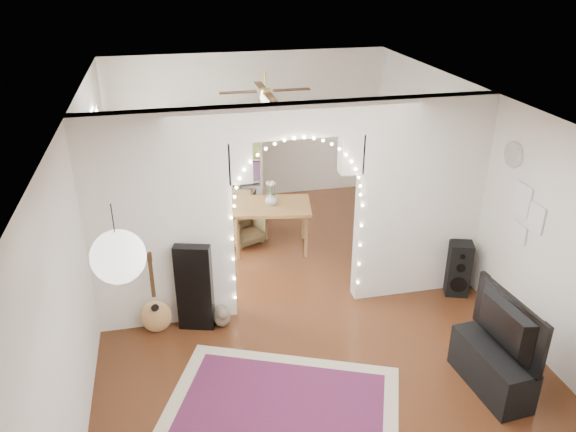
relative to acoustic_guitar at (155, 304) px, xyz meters
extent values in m
plane|color=black|center=(1.81, 0.25, -0.41)|extent=(7.50, 7.50, 0.00)
cube|color=white|center=(1.81, 0.25, 2.29)|extent=(5.00, 7.50, 0.02)
cube|color=silver|center=(1.81, 4.00, 0.94)|extent=(5.00, 0.02, 2.70)
cube|color=silver|center=(-0.69, 0.25, 0.94)|extent=(0.02, 7.50, 2.70)
cube|color=silver|center=(4.31, 0.25, 0.94)|extent=(0.02, 7.50, 2.70)
cube|color=silver|center=(0.16, 0.25, 0.94)|extent=(1.70, 0.20, 2.70)
cube|color=silver|center=(3.46, 0.25, 0.94)|extent=(1.70, 0.20, 2.70)
cube|color=silver|center=(1.81, 0.25, 2.09)|extent=(1.60, 0.20, 0.40)
cube|color=white|center=(-0.66, 2.05, 1.09)|extent=(0.04, 1.20, 1.40)
cylinder|color=white|center=(4.29, -0.35, 1.69)|extent=(0.03, 0.31, 0.31)
sphere|color=white|center=(-0.09, -2.15, 1.84)|extent=(0.40, 0.40, 0.40)
cube|color=maroon|center=(1.20, -1.65, -0.40)|extent=(2.86, 2.55, 0.02)
cube|color=black|center=(0.49, 0.00, 0.16)|extent=(0.46, 0.26, 1.14)
ellipsoid|color=#B68548|center=(0.00, 0.00, -0.02)|extent=(0.40, 0.25, 0.45)
cube|color=black|center=(0.00, 0.00, 0.36)|extent=(0.05, 0.04, 0.52)
cube|color=black|center=(0.00, 0.00, 0.65)|extent=(0.06, 0.05, 0.11)
ellipsoid|color=brown|center=(0.79, 0.00, -0.29)|extent=(0.24, 0.36, 0.25)
sphere|color=brown|center=(0.80, -0.14, -0.16)|extent=(0.15, 0.15, 0.14)
cone|color=brown|center=(0.76, -0.14, -0.09)|extent=(0.05, 0.05, 0.05)
cone|color=brown|center=(0.83, -0.14, -0.09)|extent=(0.05, 0.05, 0.05)
cylinder|color=brown|center=(0.78, 0.19, -0.37)|extent=(0.05, 0.23, 0.08)
cube|color=black|center=(4.01, 0.00, -0.03)|extent=(0.37, 0.34, 0.77)
cylinder|color=black|center=(3.96, -0.13, -0.20)|extent=(0.22, 0.09, 0.22)
cylinder|color=black|center=(3.96, -0.13, 0.06)|extent=(0.12, 0.06, 0.12)
cylinder|color=black|center=(3.96, -0.13, 0.23)|extent=(0.07, 0.04, 0.07)
cube|color=black|center=(3.47, -1.77, -0.16)|extent=(0.48, 1.03, 0.50)
imported|color=black|center=(3.47, -1.77, 0.40)|extent=(0.22, 1.08, 0.62)
cube|color=beige|center=(1.11, 3.75, 0.47)|extent=(1.75, 1.04, 1.75)
cube|color=brown|center=(1.79, 1.82, 0.32)|extent=(1.32, 1.00, 0.05)
cylinder|color=brown|center=(1.22, 1.60, -0.06)|extent=(0.05, 0.05, 0.70)
cylinder|color=brown|center=(2.24, 1.41, -0.06)|extent=(0.05, 0.05, 0.70)
cylinder|color=brown|center=(1.33, 2.23, -0.06)|extent=(0.05, 0.05, 0.70)
cylinder|color=brown|center=(2.36, 2.04, -0.06)|extent=(0.05, 0.05, 0.70)
imported|color=white|center=(1.79, 1.82, 0.44)|extent=(0.21, 0.21, 0.19)
imported|color=brown|center=(1.39, 2.95, -0.15)|extent=(0.76, 0.76, 0.53)
imported|color=brown|center=(1.41, 2.13, -0.16)|extent=(0.72, 0.72, 0.50)
camera|label=1|loc=(0.33, -5.88, 3.83)|focal=35.00mm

